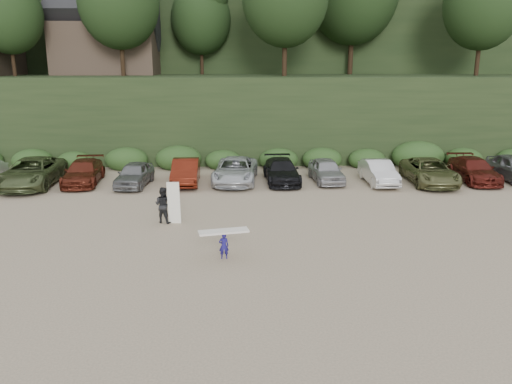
{
  "coord_description": "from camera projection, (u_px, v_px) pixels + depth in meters",
  "views": [
    {
      "loc": [
        -1.19,
        -18.88,
        7.03
      ],
      "look_at": [
        -0.54,
        3.0,
        1.3
      ],
      "focal_mm": 35.0,
      "sensor_mm": 36.0,
      "label": 1
    }
  ],
  "objects": [
    {
      "name": "child_surfer",
      "position": [
        224.0,
        239.0,
        18.19
      ],
      "size": [
        1.89,
        0.9,
        1.1
      ],
      "color": "navy",
      "rests_on": "ground"
    },
    {
      "name": "parked_cars",
      "position": [
        254.0,
        171.0,
        29.57
      ],
      "size": [
        39.38,
        6.24,
        1.62
      ],
      "color": "#A7A7AC",
      "rests_on": "ground"
    },
    {
      "name": "ground",
      "position": [
        272.0,
        242.0,
        20.08
      ],
      "size": [
        120.0,
        120.0,
        0.0
      ],
      "primitive_type": "plane",
      "color": "tan",
      "rests_on": "ground"
    },
    {
      "name": "hillside_backdrop",
      "position": [
        249.0,
        20.0,
        51.97
      ],
      "size": [
        90.0,
        41.5,
        28.0
      ],
      "color": "black",
      "rests_on": "ground"
    },
    {
      "name": "adult_surfer",
      "position": [
        164.0,
        205.0,
        22.29
      ],
      "size": [
        1.28,
        0.88,
        1.94
      ],
      "color": "black",
      "rests_on": "ground"
    }
  ]
}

